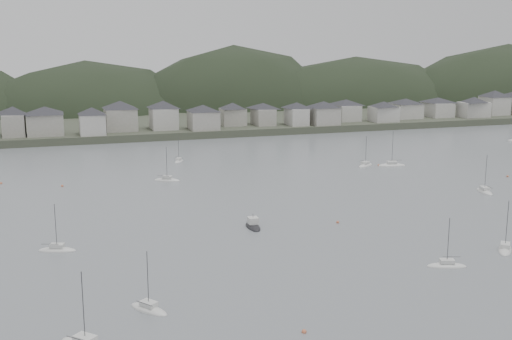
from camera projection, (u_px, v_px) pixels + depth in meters
name	position (u px, v px, depth m)	size (l,w,h in m)	color
ground	(405.00, 300.00, 97.53)	(900.00, 900.00, 0.00)	slate
far_shore_land	(142.00, 107.00, 372.20)	(900.00, 250.00, 3.00)	#383D2D
forested_ridge	(157.00, 134.00, 352.35)	(851.55, 103.94, 102.57)	black
waterfront_town	(289.00, 111.00, 281.97)	(451.48, 28.46, 12.92)	gray
sailboat_lead	(484.00, 192.00, 167.21)	(4.22, 8.34, 10.91)	silver
moored_fleet	(224.00, 205.00, 153.46)	(267.89, 152.71, 13.81)	silver
motor_launch_far	(253.00, 226.00, 135.62)	(3.01, 7.57, 3.79)	black
mooring_buoys	(264.00, 217.00, 142.69)	(158.89, 128.94, 0.70)	#CD6A44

